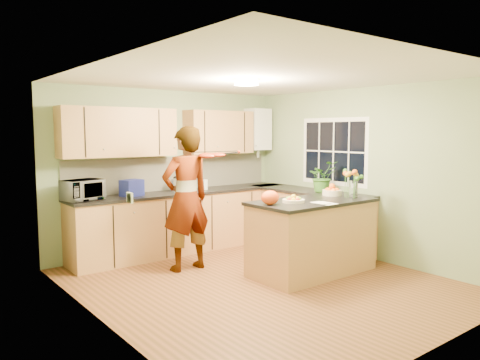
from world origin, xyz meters
TOP-DOWN VIEW (x-y plane):
  - floor at (0.00, 0.00)m, footprint 4.50×4.50m
  - ceiling at (0.00, 0.00)m, footprint 4.00×4.50m
  - wall_back at (0.00, 2.25)m, footprint 4.00×0.02m
  - wall_front at (0.00, -2.25)m, footprint 4.00×0.02m
  - wall_left at (-2.00, 0.00)m, footprint 0.02×4.50m
  - wall_right at (2.00, 0.00)m, footprint 0.02×4.50m
  - back_counter at (0.10, 1.95)m, footprint 3.64×0.62m
  - right_counter at (1.70, 0.85)m, footprint 0.62×2.24m
  - splashback at (0.10, 2.23)m, footprint 3.60×0.02m
  - upper_cabinets at (-0.18, 2.08)m, footprint 3.20×0.34m
  - boiler at (1.70, 2.09)m, footprint 0.40×0.30m
  - window_right at (1.99, 0.60)m, footprint 0.01×1.30m
  - light_switch at (-1.99, -0.60)m, footprint 0.02×0.09m
  - ceiling_lamp at (0.00, 0.30)m, footprint 0.30×0.30m
  - peninsula_island at (0.81, -0.08)m, footprint 1.69×0.87m
  - fruit_dish at (0.46, -0.08)m, footprint 0.28×0.28m
  - orange_bowl at (1.36, 0.07)m, footprint 0.27×0.27m
  - flower_vase at (1.41, -0.26)m, footprint 0.28×0.28m
  - orange_bag at (0.11, -0.03)m, footprint 0.27×0.24m
  - papers at (0.71, -0.38)m, footprint 0.20×0.28m
  - violinist at (-0.42, 1.06)m, footprint 0.71×0.47m
  - violin at (-0.22, 0.84)m, footprint 0.60×0.52m
  - microwave at (-1.50, 1.94)m, footprint 0.57×0.46m
  - blue_box at (-0.79, 1.93)m, footprint 0.34×0.29m
  - kettle at (-0.05, 1.96)m, footprint 0.15×0.15m
  - jar_cream at (0.29, 2.00)m, footprint 0.10×0.10m
  - jar_white at (0.46, 1.93)m, footprint 0.13×0.13m
  - potted_plant at (1.70, 0.57)m, footprint 0.47×0.42m

SIDE VIEW (x-z plane):
  - floor at x=0.00m, z-range 0.00..0.00m
  - back_counter at x=0.10m, z-range 0.00..0.94m
  - right_counter at x=1.70m, z-range 0.00..0.94m
  - peninsula_island at x=0.81m, z-range 0.00..0.97m
  - violinist at x=-0.42m, z-range 0.00..1.93m
  - papers at x=0.71m, z-range 0.97..0.98m
  - fruit_dish at x=0.46m, z-range 0.96..1.06m
  - jar_cream at x=0.29m, z-range 0.94..1.09m
  - jar_white at x=0.46m, z-range 0.94..1.10m
  - orange_bowl at x=1.36m, z-range 0.96..1.11m
  - kettle at x=-0.05m, z-range 0.91..1.20m
  - orange_bag at x=0.11m, z-range 0.97..1.14m
  - blue_box at x=-0.79m, z-range 0.94..1.17m
  - microwave at x=-1.50m, z-range 0.94..1.22m
  - potted_plant at x=1.70m, z-range 0.94..1.41m
  - splashback at x=0.10m, z-range 0.94..1.46m
  - wall_back at x=0.00m, z-range 0.00..2.50m
  - wall_front at x=0.00m, z-range 0.00..2.50m
  - wall_left at x=-2.00m, z-range 0.00..2.50m
  - wall_right at x=2.00m, z-range 0.00..2.50m
  - light_switch at x=-1.99m, z-range 1.26..1.34m
  - flower_vase at x=1.41m, z-range 1.05..1.57m
  - violin at x=-0.22m, z-range 1.47..1.62m
  - window_right at x=1.99m, z-range 1.02..2.08m
  - upper_cabinets at x=-0.18m, z-range 1.50..2.20m
  - boiler at x=1.70m, z-range 1.47..2.33m
  - ceiling_lamp at x=0.00m, z-range 2.43..2.50m
  - ceiling at x=0.00m, z-range 2.49..2.51m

